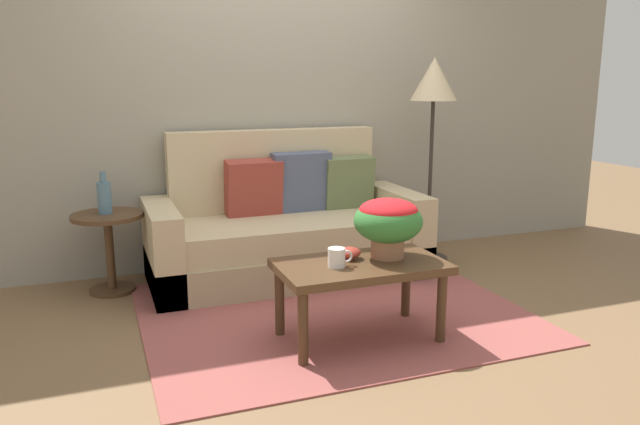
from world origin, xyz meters
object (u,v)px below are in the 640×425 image
object	(u,v)px
coffee_table	(360,273)
side_table	(109,238)
couch	(286,231)
floor_lamp	(433,95)
coffee_mug	(337,257)
snack_bowl	(350,253)
table_vase	(104,197)
potted_plant	(388,220)

from	to	relation	value
coffee_table	side_table	bearing A→B (deg)	133.79
couch	coffee_table	distance (m)	1.27
floor_lamp	coffee_mug	xyz separation A→B (m)	(-1.30, -1.24, -0.82)
couch	floor_lamp	world-z (taller)	floor_lamp
couch	floor_lamp	bearing A→B (deg)	-2.58
floor_lamp	snack_bowl	world-z (taller)	floor_lamp
coffee_table	floor_lamp	distance (m)	1.91
couch	coffee_mug	distance (m)	1.31
snack_bowl	table_vase	world-z (taller)	table_vase
potted_plant	snack_bowl	size ratio (longest dim) A/B	2.98
coffee_mug	coffee_table	bearing A→B (deg)	10.87
couch	potted_plant	size ratio (longest dim) A/B	5.12
couch	coffee_table	size ratio (longest dim) A/B	2.15
couch	coffee_table	bearing A→B (deg)	-88.69
couch	coffee_mug	world-z (taller)	couch
potted_plant	snack_bowl	distance (m)	0.28
side_table	potted_plant	bearing A→B (deg)	-41.42
potted_plant	table_vase	world-z (taller)	table_vase
side_table	floor_lamp	size ratio (longest dim) A/B	0.34
side_table	potted_plant	size ratio (longest dim) A/B	1.42
side_table	snack_bowl	size ratio (longest dim) A/B	4.23
coffee_mug	snack_bowl	xyz separation A→B (m)	(0.12, 0.11, -0.02)
side_table	table_vase	distance (m)	0.29
coffee_mug	table_vase	xyz separation A→B (m)	(-1.13, 1.37, 0.16)
couch	snack_bowl	world-z (taller)	couch
coffee_table	table_vase	size ratio (longest dim) A/B	3.24
coffee_table	floor_lamp	xyz separation A→B (m)	(1.15, 1.21, 0.93)
couch	table_vase	world-z (taller)	couch
couch	side_table	size ratio (longest dim) A/B	3.61
coffee_table	table_vase	distance (m)	1.88
side_table	coffee_mug	size ratio (longest dim) A/B	3.92
couch	snack_bowl	size ratio (longest dim) A/B	15.26
potted_plant	snack_bowl	xyz separation A→B (m)	(-0.21, 0.05, -0.18)
coffee_mug	potted_plant	bearing A→B (deg)	11.47
table_vase	coffee_mug	bearing A→B (deg)	-50.39
floor_lamp	potted_plant	bearing A→B (deg)	-129.28
snack_bowl	table_vase	size ratio (longest dim) A/B	0.46
couch	side_table	bearing A→B (deg)	177.15
couch	potted_plant	xyz separation A→B (m)	(0.22, -1.23, 0.34)
couch	coffee_mug	bearing A→B (deg)	-95.27
floor_lamp	snack_bowl	bearing A→B (deg)	-136.13
side_table	floor_lamp	xyz separation A→B (m)	(2.42, -0.11, 0.94)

